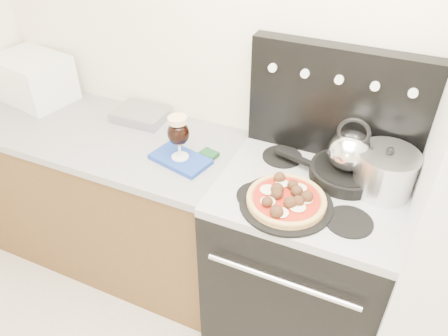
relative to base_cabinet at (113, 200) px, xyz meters
The scene contains 15 objects.
room_shell 1.59m from the base_cabinet, 41.46° to the right, with size 3.52×3.01×2.52m.
base_cabinet is the anchor object (origin of this frame).
countertop 0.45m from the base_cabinet, ahead, with size 1.48×0.63×0.04m, color gray.
stove_body 1.11m from the base_cabinet, ahead, with size 0.76×0.65×0.88m, color black.
cooktop 1.20m from the base_cabinet, ahead, with size 0.76×0.65×0.04m, color #ADADB2.
backguard 1.35m from the base_cabinet, 12.75° to the left, with size 0.76×0.08×0.50m, color black.
toaster_oven 0.80m from the base_cabinet, 165.41° to the left, with size 0.39×0.29×0.25m, color white.
foil_sheet 0.54m from the base_cabinet, 51.20° to the left, with size 0.27×0.20×0.05m, color silver.
oven_mitt 0.70m from the base_cabinet, ahead, with size 0.26×0.15×0.02m, color #1B3B9B.
beer_glass 0.79m from the base_cabinet, ahead, with size 0.10×0.10×0.21m, color black, non-canonical shape.
pizza_pan 1.17m from the base_cabinet, ahead, with size 0.37×0.37×0.01m, color black.
pizza 1.18m from the base_cabinet, ahead, with size 0.31×0.31×0.04m, color gold, non-canonical shape.
skillet 1.32m from the base_cabinet, ahead, with size 0.30×0.30×0.05m, color black.
tea_kettle 1.38m from the base_cabinet, ahead, with size 0.18×0.18×0.20m, color silver, non-canonical shape.
stock_pot 1.48m from the base_cabinet, ahead, with size 0.23×0.23×0.17m, color silver.
Camera 1 is at (0.32, -0.25, 2.06)m, focal length 35.00 mm.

